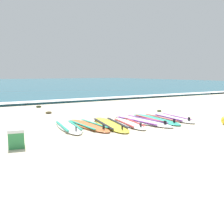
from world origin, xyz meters
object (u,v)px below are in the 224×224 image
object	(u,v)px
surfboard_1	(88,125)
surfboard_3	(129,123)
cooler_box	(16,137)
surfboard_5	(155,119)
surfboard_4	(141,121)
surfboard_2	(110,124)
surfboard_0	(68,127)
surfboard_6	(172,118)

from	to	relation	value
surfboard_1	surfboard_3	xyz separation A→B (m)	(1.14, -0.34, 0.00)
surfboard_3	cooler_box	distance (m)	3.35
surfboard_1	surfboard_5	world-z (taller)	same
surfboard_4	surfboard_5	bearing A→B (deg)	2.73
surfboard_1	surfboard_4	distance (m)	1.71
surfboard_1	surfboard_5	distance (m)	2.27
surfboard_4	surfboard_1	bearing A→B (deg)	173.74
surfboard_2	surfboard_5	size ratio (longest dim) A/B	1.06
surfboard_0	surfboard_5	size ratio (longest dim) A/B	0.88
surfboard_4	cooler_box	size ratio (longest dim) A/B	4.95
surfboard_3	surfboard_6	size ratio (longest dim) A/B	0.96
surfboard_1	cooler_box	world-z (taller)	cooler_box
surfboard_0	cooler_box	xyz separation A→B (m)	(-1.57, -1.20, 0.16)
surfboard_2	surfboard_4	distance (m)	1.09
surfboard_3	surfboard_5	distance (m)	1.14
surfboard_6	cooler_box	bearing A→B (deg)	-170.66
surfboard_1	cooler_box	xyz separation A→B (m)	(-2.11, -1.10, 0.16)
surfboard_0	surfboard_4	distance (m)	2.26
surfboard_2	surfboard_4	size ratio (longest dim) A/B	0.98
surfboard_0	surfboard_5	world-z (taller)	same
surfboard_0	surfboard_4	xyz separation A→B (m)	(2.24, -0.28, -0.00)
surfboard_1	surfboard_3	distance (m)	1.19
surfboard_5	surfboard_3	bearing A→B (deg)	-170.97
surfboard_6	cooler_box	world-z (taller)	cooler_box
surfboard_5	surfboard_6	world-z (taller)	same
surfboard_2	cooler_box	distance (m)	2.88
surfboard_4	surfboard_5	distance (m)	0.57
cooler_box	surfboard_1	bearing A→B (deg)	27.56
surfboard_4	surfboard_5	xyz separation A→B (m)	(0.57, 0.03, 0.00)
surfboard_3	surfboard_5	size ratio (longest dim) A/B	0.84
surfboard_0	surfboard_1	xyz separation A→B (m)	(0.54, -0.09, -0.00)
surfboard_1	surfboard_6	bearing A→B (deg)	-5.62
surfboard_2	surfboard_3	xyz separation A→B (m)	(0.53, -0.17, 0.00)
surfboard_1	surfboard_5	xyz separation A→B (m)	(2.26, -0.16, -0.00)
surfboard_1	surfboard_2	bearing A→B (deg)	-15.70
surfboard_4	cooler_box	bearing A→B (deg)	-166.47
surfboard_6	surfboard_3	bearing A→B (deg)	-178.18
surfboard_3	surfboard_4	size ratio (longest dim) A/B	0.78
surfboard_5	surfboard_6	bearing A→B (deg)	-11.40
surfboard_0	surfboard_6	world-z (taller)	same
surfboard_3	surfboard_5	world-z (taller)	same
surfboard_0	surfboard_3	distance (m)	1.73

